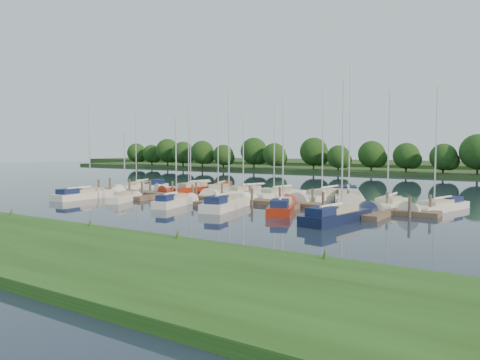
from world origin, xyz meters
The scene contains 23 objects.
ground centered at (0.00, 0.00, 0.00)m, with size 260.00×260.00×0.00m, color black.
dock centered at (0.00, 7.31, 0.20)m, with size 40.00×6.00×0.40m.
mooring_pilings centered at (0.00, 8.43, 0.60)m, with size 38.24×2.84×2.00m.
far_shore centered at (0.00, 75.00, 0.30)m, with size 180.00×30.00×0.60m, color #1F3B17.
distant_hill centered at (0.00, 100.00, 0.70)m, with size 220.00×40.00×1.40m, color #375123.
treeline centered at (2.86, 61.69, 4.03)m, with size 146.11×9.54×8.27m.
sailboat_n_0 centered at (-17.32, 12.39, 0.27)m, with size 3.27×7.98×10.02m.
motorboat centered at (-15.71, 14.17, 0.33)m, with size 2.76×5.05×1.55m.
sailboat_n_2 centered at (-10.06, 14.22, 0.27)m, with size 4.93×8.50×10.91m.
sailboat_n_3 centered at (-8.40, 12.64, 0.29)m, with size 3.52×8.47×10.85m.
sailboat_n_4 centered at (-4.46, 12.60, 0.34)m, with size 4.51×8.55×11.08m.
sailboat_n_5 centered at (-1.03, 12.77, 0.28)m, with size 4.52×8.21×10.69m.
sailboat_n_6 centered at (2.79, 12.78, 0.27)m, with size 3.51×8.47×10.67m.
sailboat_n_7 centered at (8.09, 13.09, 0.28)m, with size 3.11×9.66×12.20m.
sailboat_n_8 centered at (10.48, 13.75, 0.33)m, with size 6.00×10.88×13.89m.
sailboat_n_9 centered at (15.24, 10.69, 0.27)m, with size 2.04×8.45×10.75m.
sailboat_n_10 centered at (19.00, 11.83, 0.30)m, with size 4.09×8.75×10.92m.
sailboat_s_0 centered at (-14.25, 2.03, 0.32)m, with size 2.33×8.68×10.97m.
sailboat_s_1 centered at (-8.66, 2.04, 0.28)m, with size 2.98×5.56×7.39m.
sailboat_s_2 centered at (-1.98, 2.05, 0.33)m, with size 2.74×6.59×8.55m.
sailboat_s_3 centered at (3.22, 3.11, 0.34)m, with size 3.34×8.34×10.66m.
sailboat_s_4 centered at (8.22, 4.09, 0.33)m, with size 4.34×7.87×10.24m.
sailboat_s_5 centered at (14.14, 1.73, 0.33)m, with size 3.09×8.50×10.77m.
Camera 1 is at (26.72, -30.64, 5.43)m, focal length 35.00 mm.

